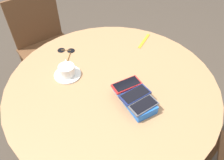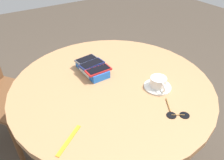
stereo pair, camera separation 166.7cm
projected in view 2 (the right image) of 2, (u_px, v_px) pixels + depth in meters
name	position (u px, v px, depth m)	size (l,w,h in m)	color
round_table	(112.00, 98.00, 1.20)	(1.04, 1.04, 0.77)	#2D2D2D
phone_box	(92.00, 69.00, 1.21)	(0.21, 0.11, 0.04)	blue
phone_gray	(86.00, 59.00, 1.24)	(0.08, 0.13, 0.01)	#515156
phone_navy	(92.00, 64.00, 1.20)	(0.08, 0.14, 0.01)	navy
phone_red	(98.00, 70.00, 1.15)	(0.06, 0.13, 0.01)	red
saucer	(157.00, 87.00, 1.10)	(0.14, 0.14, 0.01)	silver
coffee_cup	(158.00, 82.00, 1.08)	(0.11, 0.08, 0.05)	silver
lanyard_strap	(69.00, 140.00, 0.83)	(0.16, 0.02, 0.00)	orange
sunglasses	(177.00, 114.00, 0.95)	(0.15, 0.09, 0.01)	black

